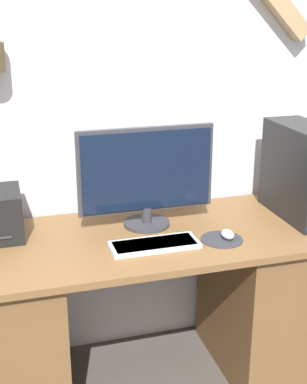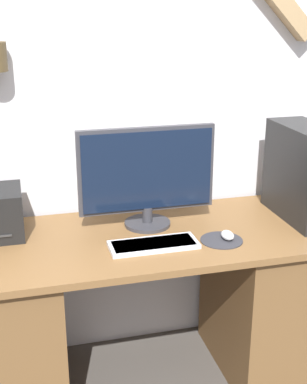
# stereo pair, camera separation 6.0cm
# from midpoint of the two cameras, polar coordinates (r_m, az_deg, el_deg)

# --- Properties ---
(wall_back) EXTENTS (6.40, 0.18, 2.70)m
(wall_back) POSITION_cam_midpoint_polar(r_m,az_deg,el_deg) (2.53, -2.90, 11.27)
(wall_back) COLOR silver
(wall_back) RESTS_ON ground_plane
(desk) EXTENTS (1.78, 0.69, 0.77)m
(desk) POSITION_cam_midpoint_polar(r_m,az_deg,el_deg) (2.50, -0.24, -12.46)
(desk) COLOR brown
(desk) RESTS_ON ground_plane
(monitor) EXTENTS (0.61, 0.21, 0.45)m
(monitor) POSITION_cam_midpoint_polar(r_m,az_deg,el_deg) (2.35, 0.05, 1.90)
(monitor) COLOR #333338
(monitor) RESTS_ON desk
(keyboard) EXTENTS (0.37, 0.14, 0.02)m
(keyboard) POSITION_cam_midpoint_polar(r_m,az_deg,el_deg) (2.21, 0.79, -5.63)
(keyboard) COLOR silver
(keyboard) RESTS_ON desk
(mousepad) EXTENTS (0.18, 0.18, 0.00)m
(mousepad) POSITION_cam_midpoint_polar(r_m,az_deg,el_deg) (2.29, 8.02, -5.12)
(mousepad) COLOR #2D2D33
(mousepad) RESTS_ON desk
(mouse) EXTENTS (0.05, 0.08, 0.04)m
(mouse) POSITION_cam_midpoint_polar(r_m,az_deg,el_deg) (2.30, 8.65, -4.58)
(mouse) COLOR silver
(mouse) RESTS_ON mousepad
(computer_tower) EXTENTS (0.19, 0.44, 0.43)m
(computer_tower) POSITION_cam_midpoint_polar(r_m,az_deg,el_deg) (2.55, 16.43, 1.94)
(computer_tower) COLOR black
(computer_tower) RESTS_ON desk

